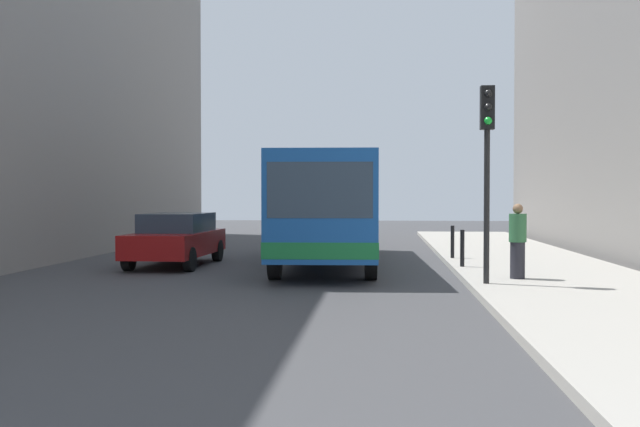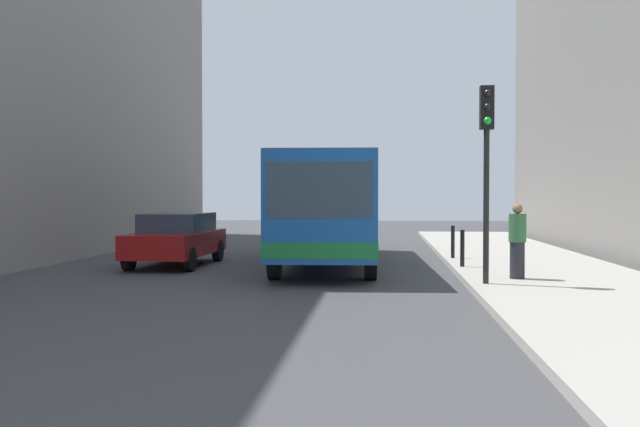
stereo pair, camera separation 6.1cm
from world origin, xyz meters
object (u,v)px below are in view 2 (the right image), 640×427
at_px(car_behind_bus, 333,224).
at_px(bollard_mid, 453,242).
at_px(pedestrian_near_signal, 517,241).
at_px(traffic_light, 487,146).
at_px(bollard_near, 462,248).
at_px(car_beside_bus, 177,238).
at_px(bus, 328,204).

bearing_deg(car_behind_bus, bollard_mid, 117.71).
bearing_deg(pedestrian_near_signal, traffic_light, 1.84).
xyz_separation_m(bollard_near, pedestrian_near_signal, (0.91, -2.60, 0.35)).
bearing_deg(car_beside_bus, pedestrian_near_signal, 157.89).
xyz_separation_m(car_behind_bus, bollard_near, (4.16, -11.58, -0.16)).
xyz_separation_m(bus, traffic_light, (3.73, -5.66, 1.28)).
height_order(car_beside_bus, bollard_near, car_beside_bus).
bearing_deg(bollard_near, car_behind_bus, 109.75).
bearing_deg(car_beside_bus, traffic_light, 150.33).
distance_m(bus, bollard_near, 4.33).
xyz_separation_m(bus, bollard_mid, (3.63, 0.48, -1.10)).
xyz_separation_m(car_beside_bus, bollard_mid, (7.86, 1.42, -0.16)).
distance_m(bus, car_behind_bus, 9.56).
relative_size(traffic_light, pedestrian_near_signal, 2.48).
bearing_deg(car_behind_bus, bollard_near, 112.70).
bearing_deg(pedestrian_near_signal, car_beside_bus, -71.47).
height_order(traffic_light, bollard_near, traffic_light).
xyz_separation_m(bollard_mid, pedestrian_near_signal, (0.91, -5.17, 0.35)).
relative_size(bollard_near, bollard_mid, 1.00).
bearing_deg(bus, car_behind_bus, -89.24).
relative_size(car_behind_bus, bollard_near, 4.72).
xyz_separation_m(car_beside_bus, car_behind_bus, (3.70, 10.44, 0.00)).
distance_m(bollard_near, pedestrian_near_signal, 2.78).
bearing_deg(car_beside_bus, car_behind_bus, -108.46).
relative_size(traffic_light, bollard_mid, 4.32).
xyz_separation_m(car_beside_bus, traffic_light, (7.96, -4.73, 2.22)).
height_order(bus, traffic_light, traffic_light).
distance_m(car_beside_bus, bollard_mid, 7.98).
distance_m(car_behind_bus, bollard_mid, 9.93).
distance_m(traffic_light, bollard_mid, 6.59).
xyz_separation_m(bus, bollard_near, (3.63, -2.08, -1.10)).
distance_m(bus, car_beside_bus, 4.43).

